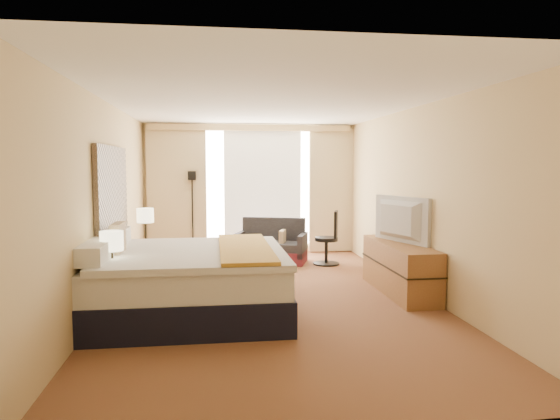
{
  "coord_description": "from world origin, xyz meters",
  "views": [
    {
      "loc": [
        -0.74,
        -6.58,
        1.78
      ],
      "look_at": [
        0.19,
        0.4,
        1.15
      ],
      "focal_mm": 32.0,
      "sensor_mm": 36.0,
      "label": 1
    }
  ],
  "objects": [
    {
      "name": "floor",
      "position": [
        0.0,
        0.0,
        0.0
      ],
      "size": [
        4.2,
        7.0,
        0.02
      ],
      "primitive_type": "cube",
      "color": "#591C19",
      "rests_on": "ground"
    },
    {
      "name": "ceiling",
      "position": [
        0.0,
        0.0,
        2.6
      ],
      "size": [
        4.2,
        7.0,
        0.02
      ],
      "primitive_type": "cube",
      "color": "white",
      "rests_on": "wall_back"
    },
    {
      "name": "wall_back",
      "position": [
        0.0,
        3.5,
        1.3
      ],
      "size": [
        4.2,
        0.02,
        2.6
      ],
      "primitive_type": "cube",
      "color": "#DCC186",
      "rests_on": "ground"
    },
    {
      "name": "wall_front",
      "position": [
        0.0,
        -3.5,
        1.3
      ],
      "size": [
        4.2,
        0.02,
        2.6
      ],
      "primitive_type": "cube",
      "color": "#DCC186",
      "rests_on": "ground"
    },
    {
      "name": "wall_left",
      "position": [
        -2.1,
        0.0,
        1.3
      ],
      "size": [
        0.02,
        7.0,
        2.6
      ],
      "primitive_type": "cube",
      "color": "#DCC186",
      "rests_on": "ground"
    },
    {
      "name": "wall_right",
      "position": [
        2.1,
        0.0,
        1.3
      ],
      "size": [
        0.02,
        7.0,
        2.6
      ],
      "primitive_type": "cube",
      "color": "#DCC186",
      "rests_on": "ground"
    },
    {
      "name": "headboard",
      "position": [
        -2.06,
        0.2,
        1.28
      ],
      "size": [
        0.06,
        1.85,
        1.5
      ],
      "primitive_type": "cube",
      "color": "black",
      "rests_on": "wall_left"
    },
    {
      "name": "nightstand_left",
      "position": [
        -1.87,
        -1.05,
        0.28
      ],
      "size": [
        0.45,
        0.52,
        0.55
      ],
      "primitive_type": "cube",
      "color": "olive",
      "rests_on": "floor"
    },
    {
      "name": "nightstand_right",
      "position": [
        -1.87,
        1.45,
        0.28
      ],
      "size": [
        0.45,
        0.52,
        0.55
      ],
      "primitive_type": "cube",
      "color": "olive",
      "rests_on": "floor"
    },
    {
      "name": "media_dresser",
      "position": [
        1.83,
        0.0,
        0.35
      ],
      "size": [
        0.5,
        1.8,
        0.7
      ],
      "primitive_type": "cube",
      "color": "olive",
      "rests_on": "floor"
    },
    {
      "name": "window",
      "position": [
        0.25,
        3.47,
        1.32
      ],
      "size": [
        2.3,
        0.02,
        2.3
      ],
      "primitive_type": "cube",
      "color": "white",
      "rests_on": "wall_back"
    },
    {
      "name": "curtains",
      "position": [
        -0.0,
        3.39,
        1.41
      ],
      "size": [
        4.12,
        0.19,
        2.56
      ],
      "color": "beige",
      "rests_on": "floor"
    },
    {
      "name": "bed",
      "position": [
        -1.06,
        -0.65,
        0.41
      ],
      "size": [
        2.29,
        2.09,
        1.11
      ],
      "color": "black",
      "rests_on": "floor"
    },
    {
      "name": "loveseat",
      "position": [
        0.31,
        2.48,
        0.26
      ],
      "size": [
        1.44,
        1.07,
        0.8
      ],
      "rotation": [
        0.0,
        0.0,
        -0.33
      ],
      "color": "maroon",
      "rests_on": "floor"
    },
    {
      "name": "floor_lamp",
      "position": [
        -1.15,
        3.3,
        1.18
      ],
      "size": [
        0.21,
        0.21,
        1.67
      ],
      "color": "black",
      "rests_on": "floor"
    },
    {
      "name": "desk_chair",
      "position": [
        1.31,
        2.08,
        0.43
      ],
      "size": [
        0.48,
        0.47,
        0.97
      ],
      "rotation": [
        0.0,
        0.0,
        -0.31
      ],
      "color": "black",
      "rests_on": "floor"
    },
    {
      "name": "lamp_left",
      "position": [
        -1.84,
        -1.05,
        0.95
      ],
      "size": [
        0.25,
        0.25,
        0.52
      ],
      "color": "black",
      "rests_on": "nightstand_left"
    },
    {
      "name": "lamp_right",
      "position": [
        -1.81,
        1.47,
        0.98
      ],
      "size": [
        0.26,
        0.26,
        0.55
      ],
      "color": "black",
      "rests_on": "nightstand_right"
    },
    {
      "name": "tissue_box",
      "position": [
        -1.74,
        -1.04,
        0.61
      ],
      "size": [
        0.15,
        0.15,
        0.11
      ],
      "primitive_type": "cube",
      "rotation": [
        0.0,
        0.0,
        -0.26
      ],
      "color": "#9AC2EF",
      "rests_on": "nightstand_left"
    },
    {
      "name": "telephone",
      "position": [
        -1.74,
        1.4,
        0.58
      ],
      "size": [
        0.16,
        0.13,
        0.06
      ],
      "primitive_type": "cube",
      "rotation": [
        0.0,
        0.0,
        0.0
      ],
      "color": "black",
      "rests_on": "nightstand_right"
    },
    {
      "name": "television",
      "position": [
        1.78,
        0.08,
        1.02
      ],
      "size": [
        0.49,
        1.11,
        0.65
      ],
      "primitive_type": "imported",
      "rotation": [
        0.0,
        0.0,
        1.89
      ],
      "color": "black",
      "rests_on": "media_dresser"
    }
  ]
}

